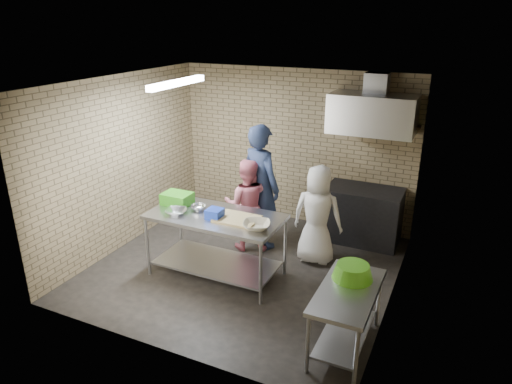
{
  "coord_description": "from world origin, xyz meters",
  "views": [
    {
      "loc": [
        2.72,
        -5.41,
        3.51
      ],
      "look_at": [
        0.1,
        0.2,
        1.15
      ],
      "focal_mm": 32.64,
      "sensor_mm": 36.0,
      "label": 1
    }
  ],
  "objects_px": {
    "blue_tub": "(215,214)",
    "woman_pink": "(247,205)",
    "side_counter": "(346,319)",
    "bottle_red": "(378,117)",
    "stove": "(363,215)",
    "prep_table": "(216,245)",
    "woman_white": "(317,215)",
    "green_basin": "(353,271)",
    "man_navy": "(261,187)",
    "green_crate": "(177,199)"
  },
  "relations": [
    {
      "from": "side_counter",
      "to": "stove",
      "type": "distance_m",
      "value": 2.79
    },
    {
      "from": "green_basin",
      "to": "woman_pink",
      "type": "xyz_separation_m",
      "value": [
        -2.03,
        1.46,
        -0.1
      ]
    },
    {
      "from": "stove",
      "to": "woman_pink",
      "type": "distance_m",
      "value": 1.93
    },
    {
      "from": "side_counter",
      "to": "blue_tub",
      "type": "bearing_deg",
      "value": 161.53
    },
    {
      "from": "green_basin",
      "to": "woman_pink",
      "type": "distance_m",
      "value": 2.51
    },
    {
      "from": "blue_tub",
      "to": "green_basin",
      "type": "distance_m",
      "value": 2.06
    },
    {
      "from": "woman_pink",
      "to": "woman_white",
      "type": "bearing_deg",
      "value": 162.64
    },
    {
      "from": "man_navy",
      "to": "prep_table",
      "type": "bearing_deg",
      "value": 103.71
    },
    {
      "from": "blue_tub",
      "to": "woman_pink",
      "type": "distance_m",
      "value": 1.07
    },
    {
      "from": "green_basin",
      "to": "woman_white",
      "type": "distance_m",
      "value": 1.76
    },
    {
      "from": "prep_table",
      "to": "stove",
      "type": "bearing_deg",
      "value": 50.49
    },
    {
      "from": "side_counter",
      "to": "blue_tub",
      "type": "height_order",
      "value": "blue_tub"
    },
    {
      "from": "stove",
      "to": "woman_pink",
      "type": "height_order",
      "value": "woman_pink"
    },
    {
      "from": "stove",
      "to": "woman_pink",
      "type": "bearing_deg",
      "value": -147.06
    },
    {
      "from": "bottle_red",
      "to": "woman_pink",
      "type": "xyz_separation_m",
      "value": [
        -1.65,
        -1.28,
        -1.29
      ]
    },
    {
      "from": "stove",
      "to": "blue_tub",
      "type": "xyz_separation_m",
      "value": [
        -1.58,
        -2.07,
        0.55
      ]
    },
    {
      "from": "prep_table",
      "to": "bottle_red",
      "type": "bearing_deg",
      "value": 52.85
    },
    {
      "from": "blue_tub",
      "to": "man_navy",
      "type": "bearing_deg",
      "value": 84.27
    },
    {
      "from": "stove",
      "to": "woman_white",
      "type": "distance_m",
      "value": 1.13
    },
    {
      "from": "stove",
      "to": "prep_table",
      "type": "bearing_deg",
      "value": -129.51
    },
    {
      "from": "woman_pink",
      "to": "green_basin",
      "type": "bearing_deg",
      "value": 124.37
    },
    {
      "from": "green_basin",
      "to": "green_crate",
      "type": "bearing_deg",
      "value": 166.79
    },
    {
      "from": "man_navy",
      "to": "woman_white",
      "type": "xyz_separation_m",
      "value": [
        0.99,
        -0.15,
        -0.24
      ]
    },
    {
      "from": "green_crate",
      "to": "blue_tub",
      "type": "xyz_separation_m",
      "value": [
        0.75,
        -0.22,
        -0.02
      ]
    },
    {
      "from": "side_counter",
      "to": "bottle_red",
      "type": "distance_m",
      "value": 3.44
    },
    {
      "from": "prep_table",
      "to": "blue_tub",
      "type": "relative_size",
      "value": 9.0
    },
    {
      "from": "bottle_red",
      "to": "blue_tub",
      "type": "bearing_deg",
      "value": -125.12
    },
    {
      "from": "bottle_red",
      "to": "green_basin",
      "type": "bearing_deg",
      "value": -82.1
    },
    {
      "from": "green_basin",
      "to": "stove",
      "type": "bearing_deg",
      "value": 99.76
    },
    {
      "from": "green_basin",
      "to": "man_navy",
      "type": "relative_size",
      "value": 0.23
    },
    {
      "from": "prep_table",
      "to": "green_crate",
      "type": "xyz_separation_m",
      "value": [
        -0.7,
        0.12,
        0.55
      ]
    },
    {
      "from": "stove",
      "to": "green_basin",
      "type": "bearing_deg",
      "value": -80.24
    },
    {
      "from": "stove",
      "to": "green_basin",
      "type": "height_order",
      "value": "green_basin"
    },
    {
      "from": "green_crate",
      "to": "bottle_red",
      "type": "bearing_deg",
      "value": 41.36
    },
    {
      "from": "bottle_red",
      "to": "woman_white",
      "type": "xyz_separation_m",
      "value": [
        -0.52,
        -1.23,
        -1.28
      ]
    },
    {
      "from": "prep_table",
      "to": "stove",
      "type": "relative_size",
      "value": 1.55
    },
    {
      "from": "side_counter",
      "to": "bottle_red",
      "type": "relative_size",
      "value": 6.67
    },
    {
      "from": "green_basin",
      "to": "woman_pink",
      "type": "height_order",
      "value": "woman_pink"
    },
    {
      "from": "green_crate",
      "to": "green_basin",
      "type": "bearing_deg",
      "value": -13.21
    },
    {
      "from": "prep_table",
      "to": "stove",
      "type": "distance_m",
      "value": 2.56
    },
    {
      "from": "side_counter",
      "to": "stove",
      "type": "relative_size",
      "value": 1.0
    },
    {
      "from": "side_counter",
      "to": "woman_white",
      "type": "xyz_separation_m",
      "value": [
        -0.92,
        1.76,
        0.38
      ]
    },
    {
      "from": "side_counter",
      "to": "green_basin",
      "type": "relative_size",
      "value": 2.61
    },
    {
      "from": "bottle_red",
      "to": "man_navy",
      "type": "relative_size",
      "value": 0.09
    },
    {
      "from": "prep_table",
      "to": "woman_white",
      "type": "height_order",
      "value": "woman_white"
    },
    {
      "from": "prep_table",
      "to": "side_counter",
      "type": "xyz_separation_m",
      "value": [
        2.08,
        -0.78,
        -0.09
      ]
    },
    {
      "from": "stove",
      "to": "man_navy",
      "type": "distance_m",
      "value": 1.76
    },
    {
      "from": "blue_tub",
      "to": "bottle_red",
      "type": "relative_size",
      "value": 1.15
    },
    {
      "from": "prep_table",
      "to": "woman_white",
      "type": "relative_size",
      "value": 1.23
    },
    {
      "from": "side_counter",
      "to": "green_basin",
      "type": "distance_m",
      "value": 0.52
    }
  ]
}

